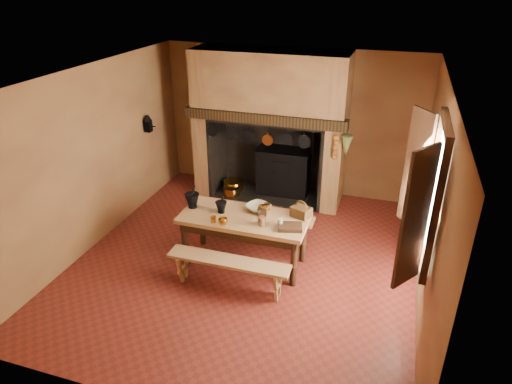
% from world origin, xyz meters
% --- Properties ---
extents(floor, '(5.50, 5.50, 0.00)m').
position_xyz_m(floor, '(0.00, 0.00, 0.00)').
color(floor, maroon).
rests_on(floor, ground).
extents(ceiling, '(5.50, 5.50, 0.00)m').
position_xyz_m(ceiling, '(0.00, 0.00, 2.80)').
color(ceiling, silver).
rests_on(ceiling, back_wall).
extents(back_wall, '(5.00, 0.02, 2.80)m').
position_xyz_m(back_wall, '(0.00, 2.75, 1.40)').
color(back_wall, olive).
rests_on(back_wall, floor).
extents(wall_left, '(0.02, 5.50, 2.80)m').
position_xyz_m(wall_left, '(-2.50, 0.00, 1.40)').
color(wall_left, olive).
rests_on(wall_left, floor).
extents(wall_right, '(0.02, 5.50, 2.80)m').
position_xyz_m(wall_right, '(2.50, 0.00, 1.40)').
color(wall_right, olive).
rests_on(wall_right, floor).
extents(wall_front, '(5.00, 0.02, 2.80)m').
position_xyz_m(wall_front, '(0.00, -2.75, 1.40)').
color(wall_front, olive).
rests_on(wall_front, floor).
extents(chimney_breast, '(2.95, 0.96, 2.80)m').
position_xyz_m(chimney_breast, '(-0.30, 2.31, 1.81)').
color(chimney_breast, olive).
rests_on(chimney_breast, floor).
extents(iron_range, '(1.12, 0.55, 1.60)m').
position_xyz_m(iron_range, '(-0.04, 2.45, 0.48)').
color(iron_range, black).
rests_on(iron_range, floor).
extents(hearth_pans, '(0.51, 0.62, 0.20)m').
position_xyz_m(hearth_pans, '(-1.05, 2.22, 0.09)').
color(hearth_pans, '#C3852D').
rests_on(hearth_pans, floor).
extents(hanging_pans, '(1.92, 0.29, 0.27)m').
position_xyz_m(hanging_pans, '(-0.34, 1.81, 1.36)').
color(hanging_pans, black).
rests_on(hanging_pans, chimney_breast).
extents(onion_string, '(0.12, 0.10, 0.46)m').
position_xyz_m(onion_string, '(1.00, 1.79, 1.33)').
color(onion_string, '#A2561D').
rests_on(onion_string, chimney_breast).
extents(herb_bunch, '(0.20, 0.20, 0.35)m').
position_xyz_m(herb_bunch, '(1.18, 1.79, 1.38)').
color(herb_bunch, '#545C2B').
rests_on(herb_bunch, chimney_breast).
extents(window, '(0.39, 1.75, 1.76)m').
position_xyz_m(window, '(2.35, -0.40, 1.70)').
color(window, white).
rests_on(window, wall_right).
extents(wall_coffee_mill, '(0.23, 0.16, 0.31)m').
position_xyz_m(wall_coffee_mill, '(-2.42, 1.55, 1.52)').
color(wall_coffee_mill, black).
rests_on(wall_coffee_mill, wall_left).
extents(work_table, '(1.87, 0.83, 0.81)m').
position_xyz_m(work_table, '(-0.00, -0.06, 0.68)').
color(work_table, '#AB804E').
rests_on(work_table, floor).
extents(bench_front, '(1.72, 0.30, 0.48)m').
position_xyz_m(bench_front, '(-0.00, -0.73, 0.36)').
color(bench_front, '#AB804E').
rests_on(bench_front, floor).
extents(bench_back, '(1.82, 0.32, 0.51)m').
position_xyz_m(bench_back, '(-0.00, 0.61, 0.38)').
color(bench_back, '#AB804E').
rests_on(bench_back, floor).
extents(mortar_large, '(0.22, 0.22, 0.38)m').
position_xyz_m(mortar_large, '(-0.83, -0.03, 0.93)').
color(mortar_large, black).
rests_on(mortar_large, work_table).
extents(mortar_small, '(0.17, 0.17, 0.29)m').
position_xyz_m(mortar_small, '(-0.36, -0.05, 0.91)').
color(mortar_small, black).
rests_on(mortar_small, work_table).
extents(coffee_grinder, '(0.18, 0.14, 0.20)m').
position_xyz_m(coffee_grinder, '(0.24, 0.06, 0.88)').
color(coffee_grinder, '#331B10').
rests_on(coffee_grinder, work_table).
extents(brass_mug_a, '(0.10, 0.10, 0.09)m').
position_xyz_m(brass_mug_a, '(-0.36, -0.35, 0.85)').
color(brass_mug_a, '#C3852D').
rests_on(brass_mug_a, work_table).
extents(brass_mug_b, '(0.12, 0.12, 0.10)m').
position_xyz_m(brass_mug_b, '(0.26, 0.24, 0.86)').
color(brass_mug_b, '#C3852D').
rests_on(brass_mug_b, work_table).
extents(mixing_bowl, '(0.46, 0.46, 0.09)m').
position_xyz_m(mixing_bowl, '(0.14, 0.18, 0.85)').
color(mixing_bowl, '#B1AA88').
rests_on(mixing_bowl, work_table).
extents(stoneware_crock, '(0.11, 0.11, 0.13)m').
position_xyz_m(stoneware_crock, '(0.32, -0.23, 0.88)').
color(stoneware_crock, brown).
rests_on(stoneware_crock, work_table).
extents(glass_jar, '(0.08, 0.08, 0.12)m').
position_xyz_m(glass_jar, '(0.58, -0.19, 0.87)').
color(glass_jar, beige).
rests_on(glass_jar, work_table).
extents(wicker_basket, '(0.33, 0.29, 0.26)m').
position_xyz_m(wicker_basket, '(0.79, 0.18, 0.89)').
color(wicker_basket, '#543619').
rests_on(wicker_basket, work_table).
extents(wooden_tray, '(0.38, 0.31, 0.06)m').
position_xyz_m(wooden_tray, '(0.72, -0.20, 0.84)').
color(wooden_tray, '#331B10').
rests_on(wooden_tray, work_table).
extents(brass_cup, '(0.14, 0.14, 0.11)m').
position_xyz_m(brass_cup, '(-0.20, -0.39, 0.86)').
color(brass_cup, '#C3852D').
rests_on(brass_cup, work_table).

